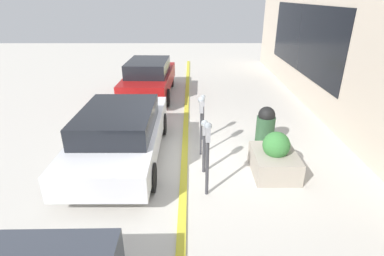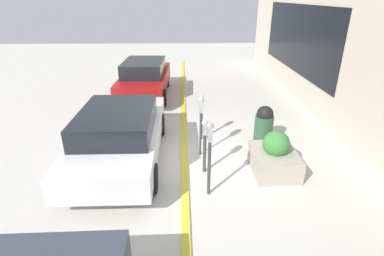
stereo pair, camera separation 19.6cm
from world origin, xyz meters
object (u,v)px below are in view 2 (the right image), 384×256
object	(u,v)px
parking_meter_fourth	(201,112)
parked_car_middle	(120,133)
parking_meter_nearest	(210,147)
planter_box	(275,157)
parking_meter_second	(205,137)
parking_meter_middle	(201,111)
trash_bin	(264,124)
parked_car_rear	(145,78)

from	to	relation	value
parking_meter_fourth	parked_car_middle	size ratio (longest dim) A/B	0.29
parking_meter_nearest	planter_box	size ratio (longest dim) A/B	1.31
parking_meter_nearest	parking_meter_second	size ratio (longest dim) A/B	1.23
parking_meter_nearest	planter_box	bearing A→B (deg)	-62.88
parking_meter_middle	parked_car_middle	size ratio (longest dim) A/B	0.34
planter_box	trash_bin	world-z (taller)	trash_bin
parking_meter_middle	parked_car_middle	distance (m)	2.06
parking_meter_middle	parking_meter_nearest	bearing A→B (deg)	-177.50
parked_car_rear	planter_box	bearing A→B (deg)	-146.42
parked_car_rear	parking_meter_nearest	bearing A→B (deg)	-161.25
parked_car_rear	trash_bin	bearing A→B (deg)	-137.09
parked_car_rear	trash_bin	size ratio (longest dim) A/B	4.00
parking_meter_fourth	planter_box	distance (m)	2.44
parking_meter_second	trash_bin	distance (m)	2.35
parking_meter_second	trash_bin	xyz separation A→B (m)	(1.51, -1.76, -0.36)
parking_meter_fourth	trash_bin	size ratio (longest dim) A/B	1.25
parked_car_rear	parking_meter_middle	bearing A→B (deg)	-156.74
parking_meter_fourth	trash_bin	xyz separation A→B (m)	(-0.23, -1.73, -0.29)
parking_meter_nearest	planter_box	distance (m)	1.94
planter_box	parking_meter_nearest	bearing A→B (deg)	117.12
parked_car_rear	parking_meter_fourth	bearing A→B (deg)	-151.72
parking_meter_nearest	parked_car_middle	distance (m)	2.58
parking_meter_fourth	planter_box	world-z (taller)	parking_meter_fourth
parking_meter_second	planter_box	xyz separation A→B (m)	(-0.04, -1.63, -0.51)
parking_meter_second	parking_meter_middle	world-z (taller)	parking_meter_middle
planter_box	parking_meter_fourth	bearing A→B (deg)	41.79
parking_meter_second	parked_car_middle	world-z (taller)	parked_car_middle
parking_meter_middle	planter_box	distance (m)	2.06
parking_meter_second	trash_bin	world-z (taller)	parking_meter_second
parking_meter_second	parked_car_rear	size ratio (longest dim) A/B	0.31
trash_bin	planter_box	bearing A→B (deg)	175.17
parking_meter_second	planter_box	bearing A→B (deg)	-91.51
parked_car_middle	parking_meter_second	bearing A→B (deg)	-107.33
parked_car_middle	trash_bin	bearing A→B (deg)	-76.98
parking_meter_second	planter_box	distance (m)	1.70
parking_meter_nearest	parking_meter_fourth	size ratio (longest dim) A/B	1.21
parked_car_middle	trash_bin	size ratio (longest dim) A/B	4.28
parking_meter_second	parked_car_rear	xyz separation A→B (m)	(5.84, 2.00, -0.12)
parking_meter_fourth	parking_meter_nearest	bearing A→B (deg)	179.96
parking_meter_nearest	parking_meter_second	xyz separation A→B (m)	(0.86, 0.03, -0.21)
parking_meter_fourth	trash_bin	distance (m)	1.77
parking_meter_nearest	parking_meter_fourth	xyz separation A→B (m)	(2.60, -0.00, -0.28)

